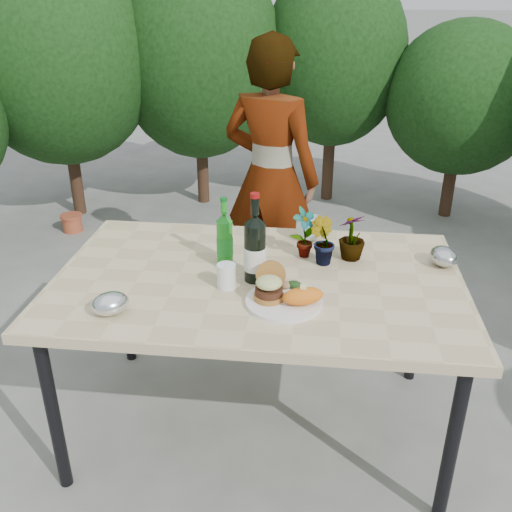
# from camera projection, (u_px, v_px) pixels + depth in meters

# --- Properties ---
(ground) EXTENTS (80.00, 80.00, 0.00)m
(ground) POSITION_uv_depth(u_px,v_px,m) (258.00, 423.00, 2.57)
(ground) COLOR slate
(ground) RESTS_ON ground
(patio_table) EXTENTS (1.60, 1.00, 0.75)m
(patio_table) POSITION_uv_depth(u_px,v_px,m) (258.00, 290.00, 2.27)
(patio_table) COLOR #D2BC8C
(patio_table) RESTS_ON ground
(shrub_hedge) EXTENTS (6.89, 4.99, 2.09)m
(shrub_hedge) POSITION_uv_depth(u_px,v_px,m) (295.00, 100.00, 3.55)
(shrub_hedge) COLOR #382316
(shrub_hedge) RESTS_ON ground
(dinner_plate) EXTENTS (0.28, 0.28, 0.01)m
(dinner_plate) POSITION_uv_depth(u_px,v_px,m) (284.00, 302.00, 2.06)
(dinner_plate) COLOR white
(dinner_plate) RESTS_ON patio_table
(burger_stack) EXTENTS (0.11, 0.16, 0.11)m
(burger_stack) POSITION_uv_depth(u_px,v_px,m) (269.00, 285.00, 2.06)
(burger_stack) COLOR #B7722D
(burger_stack) RESTS_ON dinner_plate
(sweet_potato) EXTENTS (0.17, 0.12, 0.06)m
(sweet_potato) POSITION_uv_depth(u_px,v_px,m) (303.00, 296.00, 2.02)
(sweet_potato) COLOR orange
(sweet_potato) RESTS_ON dinner_plate
(grilled_veg) EXTENTS (0.08, 0.05, 0.03)m
(grilled_veg) POSITION_uv_depth(u_px,v_px,m) (290.00, 285.00, 2.13)
(grilled_veg) COLOR olive
(grilled_veg) RESTS_ON dinner_plate
(wine_bottle) EXTENTS (0.09, 0.09, 0.36)m
(wine_bottle) POSITION_uv_depth(u_px,v_px,m) (255.00, 249.00, 2.17)
(wine_bottle) COLOR black
(wine_bottle) RESTS_ON patio_table
(sparkling_water) EXTENTS (0.07, 0.07, 0.28)m
(sparkling_water) POSITION_uv_depth(u_px,v_px,m) (225.00, 239.00, 2.32)
(sparkling_water) COLOR #198D1E
(sparkling_water) RESTS_ON patio_table
(plastic_cup) EXTENTS (0.07, 0.07, 0.09)m
(plastic_cup) POSITION_uv_depth(u_px,v_px,m) (226.00, 276.00, 2.15)
(plastic_cup) COLOR white
(plastic_cup) RESTS_ON patio_table
(seedling_left) EXTENTS (0.14, 0.14, 0.22)m
(seedling_left) POSITION_uv_depth(u_px,v_px,m) (304.00, 233.00, 2.36)
(seedling_left) COLOR #1F551D
(seedling_left) RESTS_ON patio_table
(seedling_mid) EXTENTS (0.14, 0.13, 0.20)m
(seedling_mid) POSITION_uv_depth(u_px,v_px,m) (322.00, 241.00, 2.31)
(seedling_mid) COLOR #2E5C1F
(seedling_mid) RESTS_ON patio_table
(seedling_right) EXTENTS (0.15, 0.15, 0.20)m
(seedling_right) POSITION_uv_depth(u_px,v_px,m) (352.00, 237.00, 2.35)
(seedling_right) COLOR #275B1F
(seedling_right) RESTS_ON patio_table
(blue_bowl) EXTENTS (0.16, 0.16, 0.10)m
(blue_bowl) POSITION_uv_depth(u_px,v_px,m) (310.00, 229.00, 2.55)
(blue_bowl) COLOR white
(blue_bowl) RESTS_ON patio_table
(foil_packet_left) EXTENTS (0.17, 0.17, 0.08)m
(foil_packet_left) POSITION_uv_depth(u_px,v_px,m) (110.00, 303.00, 1.98)
(foil_packet_left) COLOR silver
(foil_packet_left) RESTS_ON patio_table
(foil_packet_right) EXTENTS (0.14, 0.16, 0.08)m
(foil_packet_right) POSITION_uv_depth(u_px,v_px,m) (444.00, 256.00, 2.32)
(foil_packet_right) COLOR #B1B3B8
(foil_packet_right) RESTS_ON patio_table
(person) EXTENTS (0.67, 0.55, 1.57)m
(person) POSITION_uv_depth(u_px,v_px,m) (271.00, 178.00, 3.24)
(person) COLOR #8B5545
(person) RESTS_ON ground
(terracotta_pot) EXTENTS (0.17, 0.17, 0.14)m
(terracotta_pot) POSITION_uv_depth(u_px,v_px,m) (72.00, 223.00, 4.51)
(terracotta_pot) COLOR #AD4A2C
(terracotta_pot) RESTS_ON ground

